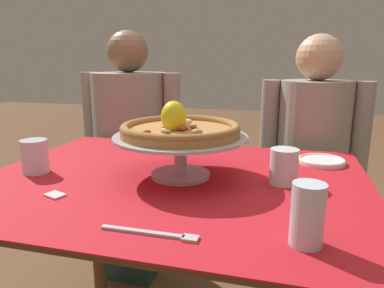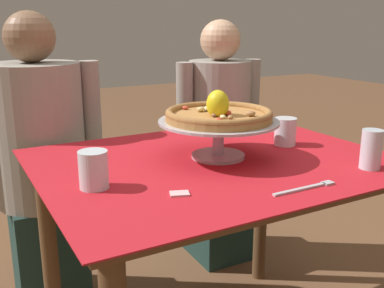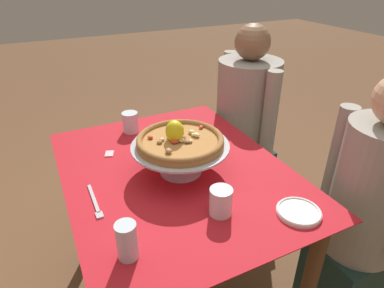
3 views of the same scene
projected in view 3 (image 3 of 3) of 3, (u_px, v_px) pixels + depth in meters
dining_table at (176, 193)px, 1.43m from camera, size 1.12×0.88×0.76m
pizza_stand at (180, 152)px, 1.32m from camera, size 0.39×0.39×0.13m
pizza at (180, 140)px, 1.29m from camera, size 0.35×0.35×0.10m
water_glass_side_right at (221, 203)px, 1.12m from camera, size 0.08×0.08×0.10m
water_glass_side_left at (131, 123)px, 1.66m from camera, size 0.08×0.08×0.10m
water_glass_front_right at (127, 243)px, 0.94m from camera, size 0.06×0.06×0.12m
side_plate at (299, 212)px, 1.13m from camera, size 0.15×0.15×0.02m
dinner_fork at (95, 203)px, 1.18m from camera, size 0.20×0.02×0.01m
sugar_packet at (109, 154)px, 1.48m from camera, size 0.06×0.05×0.00m
diner_left at (245, 129)px, 2.04m from camera, size 0.52×0.37×1.24m
diner_right at (362, 222)px, 1.38m from camera, size 0.46×0.33×1.21m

